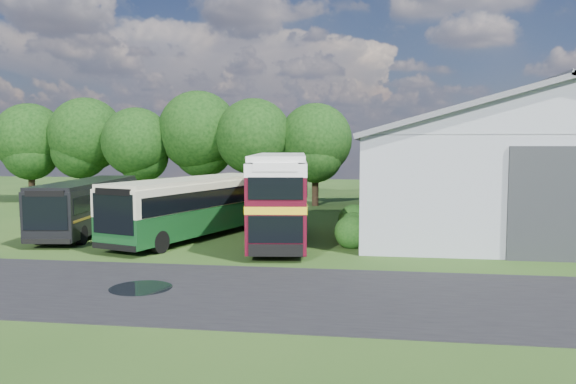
% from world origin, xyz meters
% --- Properties ---
extents(ground, '(120.00, 120.00, 0.00)m').
position_xyz_m(ground, '(0.00, 0.00, 0.00)').
color(ground, '#1E3E13').
rests_on(ground, ground).
extents(asphalt_road, '(60.00, 8.00, 0.02)m').
position_xyz_m(asphalt_road, '(3.00, -3.00, 0.00)').
color(asphalt_road, black).
rests_on(asphalt_road, ground).
extents(puddle, '(2.20, 2.20, 0.01)m').
position_xyz_m(puddle, '(-1.50, -3.00, 0.00)').
color(puddle, black).
rests_on(puddle, ground).
extents(storage_shed, '(18.80, 24.80, 8.15)m').
position_xyz_m(storage_shed, '(15.00, 15.98, 4.17)').
color(storage_shed, gray).
rests_on(storage_shed, ground).
extents(tree_far_left, '(6.12, 6.12, 8.64)m').
position_xyz_m(tree_far_left, '(-23.00, 24.00, 5.56)').
color(tree_far_left, black).
rests_on(tree_far_left, ground).
extents(tree_left_a, '(6.46, 6.46, 9.12)m').
position_xyz_m(tree_left_a, '(-18.00, 24.50, 5.87)').
color(tree_left_a, black).
rests_on(tree_left_a, ground).
extents(tree_left_b, '(5.78, 5.78, 8.16)m').
position_xyz_m(tree_left_b, '(-13.00, 23.50, 5.25)').
color(tree_left_b, black).
rests_on(tree_left_b, ground).
extents(tree_mid, '(6.80, 6.80, 9.60)m').
position_xyz_m(tree_mid, '(-8.00, 24.80, 6.18)').
color(tree_mid, black).
rests_on(tree_mid, ground).
extents(tree_right_a, '(6.26, 6.26, 8.83)m').
position_xyz_m(tree_right_a, '(-3.00, 23.80, 5.69)').
color(tree_right_a, black).
rests_on(tree_right_a, ground).
extents(tree_right_b, '(5.98, 5.98, 8.45)m').
position_xyz_m(tree_right_b, '(2.00, 24.60, 5.44)').
color(tree_right_b, black).
rests_on(tree_right_b, ground).
extents(shrub_front, '(1.70, 1.70, 1.70)m').
position_xyz_m(shrub_front, '(5.60, 6.00, 0.00)').
color(shrub_front, '#194714').
rests_on(shrub_front, ground).
extents(shrub_mid, '(1.60, 1.60, 1.60)m').
position_xyz_m(shrub_mid, '(5.60, 8.00, 0.00)').
color(shrub_mid, '#194714').
rests_on(shrub_mid, ground).
extents(shrub_back, '(1.80, 1.80, 1.80)m').
position_xyz_m(shrub_back, '(5.60, 10.00, 0.00)').
color(shrub_back, '#194714').
rests_on(shrub_back, ground).
extents(bus_green_single, '(6.29, 12.05, 3.25)m').
position_xyz_m(bus_green_single, '(-3.03, 7.56, 1.73)').
color(bus_green_single, black).
rests_on(bus_green_single, ground).
extents(bus_maroon_double, '(3.99, 10.87, 4.56)m').
position_xyz_m(bus_maroon_double, '(1.88, 6.97, 2.28)').
color(bus_maroon_double, black).
rests_on(bus_maroon_double, ground).
extents(bus_dark_single, '(3.85, 11.12, 3.00)m').
position_xyz_m(bus_dark_single, '(-9.51, 8.48, 1.60)').
color(bus_dark_single, black).
rests_on(bus_dark_single, ground).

